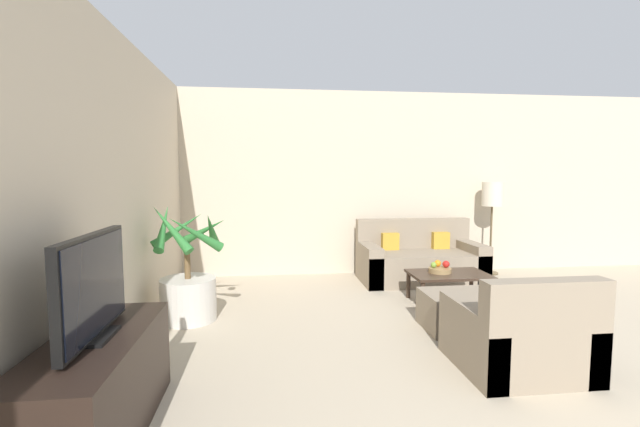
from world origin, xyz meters
TOP-DOWN VIEW (x-y plane):
  - wall_back at (0.00, 6.35)m, footprint 8.67×0.06m
  - wall_left at (-3.57, 3.16)m, footprint 0.06×7.92m
  - tv_console at (-3.24, 2.47)m, footprint 0.48×1.31m
  - television at (-3.24, 2.47)m, footprint 0.18×0.84m
  - potted_palm at (-3.11, 4.46)m, footprint 0.81×0.82m
  - sofa_loveseat at (-0.20, 5.75)m, footprint 1.66×0.84m
  - floor_lamp at (0.99, 6.02)m, footprint 0.30×0.30m
  - coffee_table at (-0.22, 4.72)m, footprint 0.89×0.57m
  - fruit_bowl at (-0.31, 4.76)m, footprint 0.26×0.26m
  - apple_red at (-0.24, 4.78)m, footprint 0.08×0.08m
  - apple_green at (-0.38, 4.79)m, footprint 0.07×0.07m
  - orange_fruit at (-0.31, 4.84)m, footprint 0.08×0.08m
  - armchair at (-0.41, 3.01)m, footprint 0.90×0.82m
  - ottoman at (-0.48, 3.88)m, footprint 0.67×0.53m

SIDE VIEW (x-z plane):
  - ottoman at x=-0.48m, z-range 0.00..0.35m
  - armchair at x=-0.41m, z-range -0.13..0.64m
  - sofa_loveseat at x=-0.20m, z-range -0.14..0.70m
  - tv_console at x=-3.24m, z-range 0.00..0.59m
  - coffee_table at x=-0.22m, z-range 0.13..0.47m
  - potted_palm at x=-3.11m, z-range -0.24..0.97m
  - fruit_bowl at x=-0.31m, z-range 0.34..0.40m
  - apple_green at x=-0.38m, z-range 0.40..0.46m
  - orange_fruit at x=-0.31m, z-range 0.40..0.48m
  - apple_red at x=-0.24m, z-range 0.40..0.48m
  - television at x=-3.24m, z-range 0.59..1.16m
  - floor_lamp at x=0.99m, z-range 0.44..1.81m
  - wall_back at x=0.00m, z-range 0.00..2.70m
  - wall_left at x=-3.57m, z-range 0.00..2.70m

